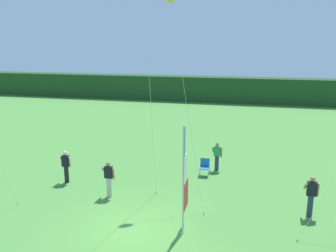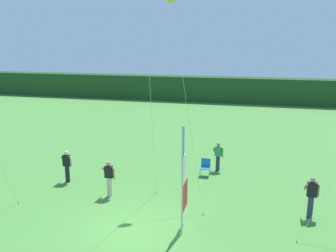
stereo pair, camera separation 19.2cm
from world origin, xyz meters
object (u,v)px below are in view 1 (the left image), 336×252
object	(u,v)px
banner_flag	(185,181)
person_near_banner	(217,155)
person_far_right	(66,166)
folding_chair	(205,166)
person_mid_field	(311,195)
person_far_left	(109,178)

from	to	relation	value
banner_flag	person_near_banner	bearing A→B (deg)	84.98
person_far_right	folding_chair	bearing A→B (deg)	21.16
person_far_right	folding_chair	xyz separation A→B (m)	(6.55, 2.54, -0.35)
person_mid_field	folding_chair	size ratio (longest dim) A/B	1.92
banner_flag	person_far_left	bearing A→B (deg)	151.75
person_far_right	person_mid_field	bearing A→B (deg)	-4.96
folding_chair	person_far_right	bearing A→B (deg)	-158.84
person_near_banner	person_far_right	distance (m)	7.88
person_far_left	folding_chair	bearing A→B (deg)	43.08
person_far_left	person_near_banner	bearing A→B (deg)	45.52
person_near_banner	person_mid_field	distance (m)	6.03
person_near_banner	folding_chair	bearing A→B (deg)	-122.07
banner_flag	person_far_right	size ratio (longest dim) A/B	2.50
person_far_left	folding_chair	distance (m)	5.28
folding_chair	banner_flag	bearing A→B (deg)	-90.21
person_near_banner	person_far_right	size ratio (longest dim) A/B	0.97
person_far_right	folding_chair	world-z (taller)	person_far_right
person_near_banner	folding_chair	world-z (taller)	person_near_banner
banner_flag	person_near_banner	distance (m)	6.66
person_far_right	person_near_banner	bearing A→B (deg)	25.70
person_far_left	person_far_right	world-z (taller)	person_far_left
person_near_banner	person_far_left	distance (m)	6.29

